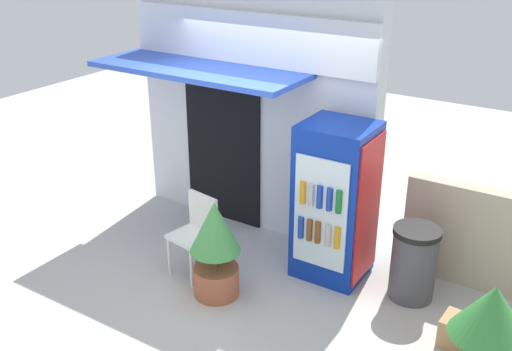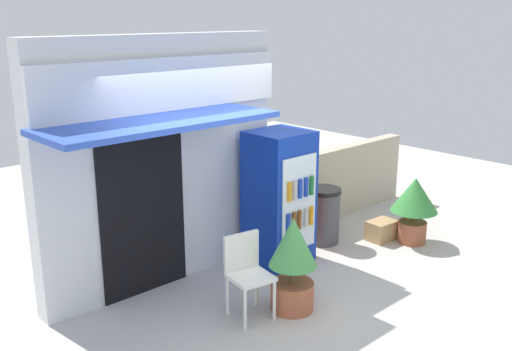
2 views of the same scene
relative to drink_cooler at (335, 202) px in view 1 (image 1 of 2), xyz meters
name	(u,v)px [view 1 (image 1 of 2)]	position (x,y,z in m)	size (l,w,h in m)	color
ground	(219,279)	(-0.96, -0.78, -0.85)	(16.00, 16.00, 0.00)	beige
storefront_building	(251,108)	(-1.39, 0.53, 0.66)	(3.18, 1.17, 2.89)	silver
drink_cooler	(335,202)	(0.00, 0.00, 0.00)	(0.74, 0.73, 1.71)	#0C2D9E
plastic_chair	(197,229)	(-1.26, -0.76, -0.33)	(0.48, 0.47, 0.89)	white
potted_plant_near_shop	(215,245)	(-0.82, -1.02, -0.27)	(0.52, 0.52, 1.05)	#AD5B3D
potted_plant_curbside	(490,322)	(1.78, -0.85, -0.26)	(0.65, 0.65, 0.94)	#995138
trash_bin	(414,263)	(0.88, 0.02, -0.46)	(0.48, 0.48, 0.78)	#47474C
cardboard_box	(464,334)	(1.55, -0.50, -0.71)	(0.41, 0.29, 0.28)	tan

